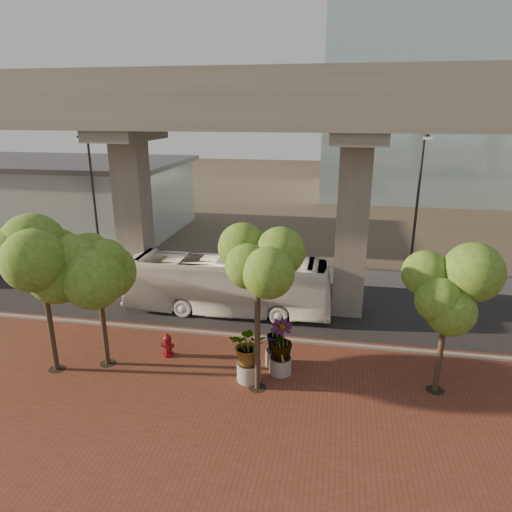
# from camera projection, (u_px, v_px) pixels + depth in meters

# --- Properties ---
(ground) EXTENTS (160.00, 160.00, 0.00)m
(ground) POSITION_uv_depth(u_px,v_px,m) (231.00, 319.00, 24.17)
(ground) COLOR #3A352A
(ground) RESTS_ON ground
(brick_plaza) EXTENTS (70.00, 13.00, 0.06)m
(brick_plaza) POSITION_uv_depth(u_px,v_px,m) (181.00, 412.00, 16.66)
(brick_plaza) COLOR brown
(brick_plaza) RESTS_ON ground
(asphalt_road) EXTENTS (90.00, 8.00, 0.04)m
(asphalt_road) POSITION_uv_depth(u_px,v_px,m) (239.00, 303.00, 26.03)
(asphalt_road) COLOR black
(asphalt_road) RESTS_ON ground
(curb_strip) EXTENTS (70.00, 0.25, 0.16)m
(curb_strip) POSITION_uv_depth(u_px,v_px,m) (222.00, 335.00, 22.27)
(curb_strip) COLOR gray
(curb_strip) RESTS_ON ground
(far_sidewalk) EXTENTS (90.00, 3.00, 0.06)m
(far_sidewalk) POSITION_uv_depth(u_px,v_px,m) (256.00, 271.00, 31.18)
(far_sidewalk) COLOR gray
(far_sidewalk) RESTS_ON ground
(transit_viaduct) EXTENTS (72.00, 5.60, 12.40)m
(transit_viaduct) POSITION_uv_depth(u_px,v_px,m) (238.00, 175.00, 23.81)
(transit_viaduct) COLOR gray
(transit_viaduct) RESTS_ON ground
(station_pavilion) EXTENTS (23.00, 13.00, 6.30)m
(station_pavilion) POSITION_uv_depth(u_px,v_px,m) (58.00, 194.00, 41.59)
(station_pavilion) COLOR #AEC4C7
(station_pavilion) RESTS_ON ground
(transit_bus) EXTENTS (11.21, 2.69, 3.12)m
(transit_bus) POSITION_uv_depth(u_px,v_px,m) (227.00, 285.00, 24.57)
(transit_bus) COLOR white
(transit_bus) RESTS_ON ground
(fire_hydrant) EXTENTS (0.53, 0.48, 1.06)m
(fire_hydrant) POSITION_uv_depth(u_px,v_px,m) (168.00, 345.00, 20.28)
(fire_hydrant) COLOR maroon
(fire_hydrant) RESTS_ON ground
(planter_front) EXTENTS (2.19, 2.19, 2.40)m
(planter_front) POSITION_uv_depth(u_px,v_px,m) (249.00, 348.00, 18.15)
(planter_front) COLOR #9B988C
(planter_front) RESTS_ON ground
(planter_right) EXTENTS (2.24, 2.24, 2.39)m
(planter_right) POSITION_uv_depth(u_px,v_px,m) (281.00, 342.00, 18.65)
(planter_right) COLOR #9B958C
(planter_right) RESTS_ON ground
(planter_left) EXTENTS (2.08, 2.08, 2.29)m
(planter_left) POSITION_uv_depth(u_px,v_px,m) (277.00, 336.00, 19.23)
(planter_left) COLOR gray
(planter_left) RESTS_ON ground
(street_tree_far_west) EXTENTS (3.97, 3.97, 6.26)m
(street_tree_far_west) POSITION_uv_depth(u_px,v_px,m) (42.00, 271.00, 18.00)
(street_tree_far_west) COLOR #403125
(street_tree_far_west) RESTS_ON ground
(street_tree_near_west) EXTENTS (3.66, 3.66, 6.22)m
(street_tree_near_west) POSITION_uv_depth(u_px,v_px,m) (97.00, 265.00, 18.40)
(street_tree_near_west) COLOR #403125
(street_tree_near_west) RESTS_ON ground
(street_tree_near_east) EXTENTS (3.59, 3.59, 6.80)m
(street_tree_near_east) POSITION_uv_depth(u_px,v_px,m) (258.00, 265.00, 16.47)
(street_tree_near_east) COLOR #403125
(street_tree_near_east) RESTS_ON ground
(street_tree_far_east) EXTENTS (3.34, 3.34, 5.61)m
(street_tree_far_east) POSITION_uv_depth(u_px,v_px,m) (448.00, 294.00, 16.64)
(street_tree_far_east) COLOR #403125
(street_tree_far_east) RESTS_ON ground
(streetlamp_west) EXTENTS (0.45, 1.30, 9.00)m
(streetlamp_west) POSITION_uv_depth(u_px,v_px,m) (93.00, 194.00, 30.02)
(streetlamp_west) COLOR #2F2E34
(streetlamp_west) RESTS_ON ground
(streetlamp_east) EXTENTS (0.46, 1.34, 9.22)m
(streetlamp_east) POSITION_uv_depth(u_px,v_px,m) (418.00, 201.00, 27.20)
(streetlamp_east) COLOR #2A292E
(streetlamp_east) RESTS_ON ground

